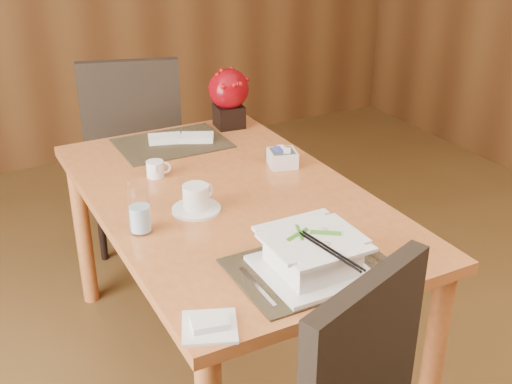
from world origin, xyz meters
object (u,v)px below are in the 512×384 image
soup_setting (312,255)px  dining_table (229,218)px  creamer_jug (155,169)px  far_chair (134,144)px  coffee_cup (196,200)px  water_glass (139,208)px  sugar_caddy (282,158)px  bread_plate (210,327)px  berry_decor (229,94)px

soup_setting → dining_table: bearing=89.2°
creamer_jug → far_chair: far_chair is taller
coffee_cup → far_chair: (0.13, 1.12, -0.21)m
dining_table → water_glass: 0.42m
coffee_cup → far_chair: bearing=83.2°
creamer_jug → sugar_caddy: 0.49m
coffee_cup → water_glass: water_glass is taller
bread_plate → far_chair: far_chair is taller
dining_table → bread_plate: size_ratio=11.02×
far_chair → bread_plate: bearing=95.4°
bread_plate → coffee_cup: bearing=69.9°
water_glass → berry_decor: (0.67, 0.75, 0.07)m
water_glass → creamer_jug: 0.43m
berry_decor → dining_table: bearing=-115.9°
soup_setting → water_glass: size_ratio=1.73×
water_glass → berry_decor: 1.01m
bread_plate → water_glass: bearing=89.0°
creamer_jug → far_chair: 0.83m
creamer_jug → bread_plate: bearing=-85.0°
sugar_caddy → bread_plate: size_ratio=0.77×
sugar_caddy → coffee_cup: bearing=-156.3°
dining_table → creamer_jug: (-0.18, 0.27, 0.13)m
sugar_caddy → soup_setting: bearing=-113.7°
berry_decor → bread_plate: size_ratio=1.95×
berry_decor → bread_plate: bearing=-117.6°
coffee_cup → creamer_jug: coffee_cup is taller
soup_setting → bread_plate: size_ratio=2.12×
sugar_caddy → bread_plate: 1.04m
coffee_cup → water_glass: size_ratio=0.99×
soup_setting → creamer_jug: bearing=101.5°
water_glass → bread_plate: (-0.01, -0.55, -0.08)m
coffee_cup → berry_decor: size_ratio=0.62×
water_glass → creamer_jug: size_ratio=1.96×
dining_table → sugar_caddy: size_ratio=14.38×
berry_decor → far_chair: far_chair is taller
dining_table → sugar_caddy: bearing=23.9°
coffee_cup → bread_plate: coffee_cup is taller
water_glass → far_chair: 1.24m
sugar_caddy → bread_plate: bearing=-129.9°
dining_table → water_glass: water_glass is taller
bread_plate → far_chair: bearing=78.4°
far_chair → dining_table: bearing=108.0°
dining_table → coffee_cup: (-0.15, -0.06, 0.14)m
dining_table → berry_decor: berry_decor is taller
soup_setting → far_chair: size_ratio=0.28×
dining_table → coffee_cup: 0.21m
coffee_cup → berry_decor: berry_decor is taller
berry_decor → far_chair: bearing=127.8°
coffee_cup → sugar_caddy: size_ratio=1.58×
creamer_jug → bread_plate: 0.95m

